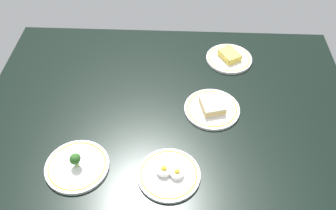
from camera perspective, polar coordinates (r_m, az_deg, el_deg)
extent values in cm
cube|color=black|center=(142.19, 0.00, -1.11)|extent=(141.61, 101.27, 4.00)
cylinder|color=white|center=(121.83, 0.13, -10.70)|extent=(20.50, 20.50, 1.08)
torus|color=gold|center=(121.37, 0.13, -10.56)|extent=(18.54, 18.54, 0.50)
ellipsoid|color=white|center=(120.44, -0.76, -10.07)|extent=(4.93, 4.93, 2.71)
sphere|color=yellow|center=(119.43, -0.77, -9.75)|extent=(1.97, 1.97, 1.97)
ellipsoid|color=white|center=(119.94, 1.41, -10.53)|extent=(4.57, 4.57, 2.51)
sphere|color=yellow|center=(119.00, 1.42, -10.24)|extent=(1.83, 1.83, 1.83)
cylinder|color=white|center=(140.69, 6.78, -0.69)|extent=(20.98, 20.98, 1.04)
torus|color=gold|center=(140.31, 6.80, -0.55)|extent=(18.97, 18.97, 0.50)
cube|color=beige|center=(139.87, 6.82, -0.38)|extent=(10.15, 10.86, 1.20)
cube|color=#E5B24C|center=(139.15, 6.85, -0.10)|extent=(10.15, 10.86, 0.80)
cube|color=beige|center=(138.43, 6.89, 0.19)|extent=(10.15, 10.86, 1.20)
cylinder|color=white|center=(127.17, -13.81, -9.16)|extent=(21.14, 21.14, 1.16)
torus|color=gold|center=(126.70, -13.85, -9.01)|extent=(19.10, 19.10, 0.50)
cylinder|color=#9EBC72|center=(125.85, -13.96, -8.74)|extent=(1.22, 1.22, 2.12)
sphere|color=#2D6023|center=(123.96, -14.15, -8.11)|extent=(3.50, 3.50, 3.50)
cylinder|color=#9EBC72|center=(125.50, -13.86, -8.69)|extent=(1.19, 1.19, 2.74)
sphere|color=#2D6023|center=(123.40, -14.07, -7.98)|extent=(3.39, 3.39, 3.39)
cylinder|color=white|center=(163.79, 9.37, 7.04)|extent=(19.72, 19.72, 1.14)
torus|color=gold|center=(163.44, 9.39, 7.19)|extent=(17.85, 17.85, 0.50)
cube|color=#F2D14C|center=(162.54, 9.45, 7.59)|extent=(10.27, 10.99, 2.91)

